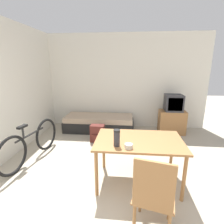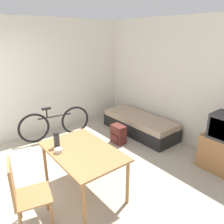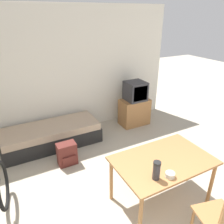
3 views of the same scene
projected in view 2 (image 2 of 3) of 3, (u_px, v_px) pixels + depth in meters
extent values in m
cube|color=silver|center=(173.00, 80.00, 4.93)|extent=(5.07, 0.06, 2.70)
cube|color=silver|center=(51.00, 77.00, 5.28)|extent=(0.06, 4.94, 2.70)
cube|color=black|center=(139.00, 127.00, 5.43)|extent=(1.94, 0.76, 0.30)
cube|color=tan|center=(140.00, 119.00, 5.35)|extent=(1.88, 0.74, 0.14)
cube|color=#9E6B3D|center=(221.00, 154.00, 3.89)|extent=(0.69, 0.42, 0.63)
cube|color=black|center=(220.00, 130.00, 3.58)|extent=(0.37, 0.01, 0.34)
cube|color=#9E6B3D|center=(82.00, 151.00, 3.20)|extent=(1.31, 0.84, 0.03)
cylinder|color=#9E6B3D|center=(45.00, 163.00, 3.55)|extent=(0.05, 0.05, 0.70)
cylinder|color=#9E6B3D|center=(84.00, 206.00, 2.67)|extent=(0.05, 0.05, 0.70)
cylinder|color=#9E6B3D|center=(83.00, 149.00, 3.97)|extent=(0.05, 0.05, 0.70)
cylinder|color=#9E6B3D|center=(128.00, 182.00, 3.10)|extent=(0.05, 0.05, 0.70)
cube|color=#9E6B3D|center=(33.00, 196.00, 2.72)|extent=(0.53, 0.53, 0.02)
cube|color=#9E6B3D|center=(12.00, 182.00, 2.54)|extent=(0.40, 0.12, 0.52)
cylinder|color=#9E6B3D|center=(51.00, 215.00, 2.71)|extent=(0.04, 0.04, 0.43)
cylinder|color=#9E6B3D|center=(47.00, 197.00, 3.01)|extent=(0.04, 0.04, 0.43)
cylinder|color=#9E6B3D|center=(19.00, 205.00, 2.87)|extent=(0.04, 0.04, 0.43)
torus|color=black|center=(75.00, 120.00, 5.34)|extent=(0.15, 0.69, 0.69)
torus|color=black|center=(34.00, 128.00, 4.88)|extent=(0.15, 0.69, 0.69)
cylinder|color=black|center=(55.00, 116.00, 5.05)|extent=(0.15, 0.76, 0.04)
cylinder|color=black|center=(47.00, 114.00, 4.93)|extent=(0.04, 0.04, 0.20)
cube|color=black|center=(46.00, 109.00, 4.89)|extent=(0.11, 0.21, 0.04)
cylinder|color=#2D2D33|center=(57.00, 140.00, 3.25)|extent=(0.09, 0.09, 0.24)
cylinder|color=black|center=(56.00, 133.00, 3.21)|extent=(0.09, 0.09, 0.03)
cylinder|color=beige|center=(59.00, 151.00, 3.12)|extent=(0.11, 0.11, 0.06)
cube|color=#56231E|center=(118.00, 134.00, 4.90)|extent=(0.33, 0.21, 0.42)
cube|color=#56231E|center=(114.00, 138.00, 4.85)|extent=(0.23, 0.03, 0.15)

